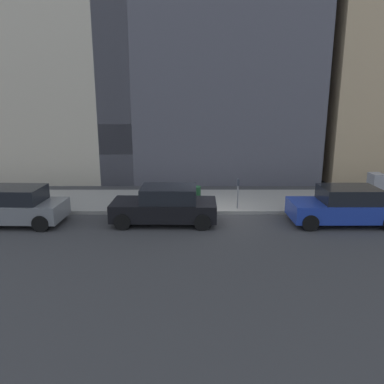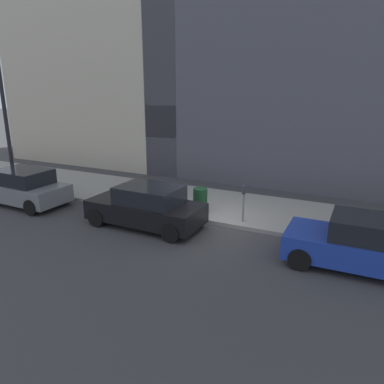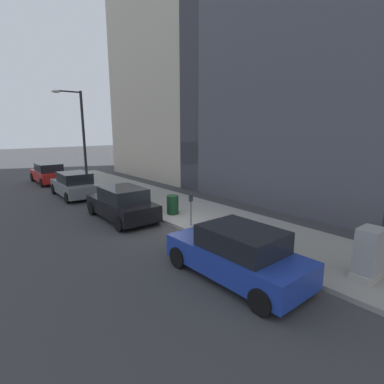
# 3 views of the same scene
# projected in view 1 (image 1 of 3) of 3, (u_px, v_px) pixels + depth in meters

# --- Properties ---
(ground_plane) EXTENTS (120.00, 120.00, 0.00)m
(ground_plane) POSITION_uv_depth(u_px,v_px,m) (214.00, 215.00, 16.41)
(ground_plane) COLOR #38383A
(sidewalk) EXTENTS (4.00, 36.00, 0.15)m
(sidewalk) POSITION_uv_depth(u_px,v_px,m) (211.00, 201.00, 18.33)
(sidewalk) COLOR gray
(sidewalk) RESTS_ON ground
(parked_car_blue) EXTENTS (1.94, 4.21, 1.52)m
(parked_car_blue) POSITION_uv_depth(u_px,v_px,m) (344.00, 206.00, 15.06)
(parked_car_blue) COLOR #1E389E
(parked_car_blue) RESTS_ON ground
(parked_car_black) EXTENTS (1.99, 4.23, 1.52)m
(parked_car_black) POSITION_uv_depth(u_px,v_px,m) (165.00, 205.00, 15.15)
(parked_car_black) COLOR black
(parked_car_black) RESTS_ON ground
(parked_car_grey) EXTENTS (2.05, 4.26, 1.52)m
(parked_car_grey) POSITION_uv_depth(u_px,v_px,m) (12.00, 206.00, 15.03)
(parked_car_grey) COLOR slate
(parked_car_grey) RESTS_ON ground
(parking_meter) EXTENTS (0.14, 0.10, 1.35)m
(parking_meter) POSITION_uv_depth(u_px,v_px,m) (238.00, 190.00, 16.61)
(parking_meter) COLOR slate
(parking_meter) RESTS_ON sidewalk
(utility_box) EXTENTS (0.83, 0.61, 1.43)m
(utility_box) POSITION_uv_depth(u_px,v_px,m) (375.00, 189.00, 17.47)
(utility_box) COLOR #A8A399
(utility_box) RESTS_ON sidewalk
(trash_bin) EXTENTS (0.56, 0.56, 0.90)m
(trash_bin) POSITION_uv_depth(u_px,v_px,m) (195.00, 196.00, 17.14)
(trash_bin) COLOR #14381E
(trash_bin) RESTS_ON sidewalk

